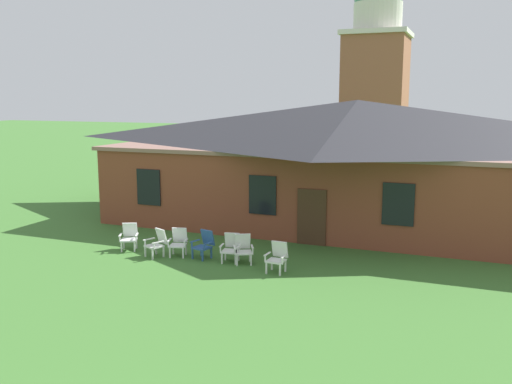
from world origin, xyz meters
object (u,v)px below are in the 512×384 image
lawn_chair_by_porch (129,236)px  lawn_chair_near_door (157,242)px  lawn_chair_left_end (179,241)px  lawn_chair_middle (204,244)px  lawn_chair_far_side (243,248)px  lawn_chair_under_eave (278,256)px  lawn_chair_right_end (231,247)px

lawn_chair_by_porch → lawn_chair_near_door: size_ratio=1.00×
lawn_chair_left_end → lawn_chair_middle: bearing=3.5°
lawn_chair_near_door → lawn_chair_middle: 1.65m
lawn_chair_far_side → lawn_chair_under_eave: same height
lawn_chair_left_end → lawn_chair_near_door: bearing=-149.9°
lawn_chair_middle → lawn_chair_right_end: same height
lawn_chair_by_porch → lawn_chair_under_eave: bearing=-4.7°
lawn_chair_by_porch → lawn_chair_middle: bearing=0.8°
lawn_chair_near_door → lawn_chair_under_eave: size_ratio=1.00×
lawn_chair_by_porch → lawn_chair_left_end: same height
lawn_chair_by_porch → lawn_chair_under_eave: size_ratio=1.00×
lawn_chair_by_porch → lawn_chair_left_end: (2.04, -0.01, 0.00)m
lawn_chair_far_side → lawn_chair_right_end: bearing=-177.5°
lawn_chair_by_porch → lawn_chair_far_side: (4.45, 0.01, 0.00)m
lawn_chair_near_door → lawn_chair_left_end: (0.64, 0.37, 0.00)m
lawn_chair_left_end → lawn_chair_under_eave: (3.80, -0.46, 0.00)m
lawn_chair_left_end → lawn_chair_under_eave: bearing=-6.9°
lawn_chair_near_door → lawn_chair_under_eave: (4.44, -0.09, 0.00)m
lawn_chair_far_side → lawn_chair_near_door: bearing=-172.6°
lawn_chair_middle → lawn_chair_under_eave: same height
lawn_chair_right_end → lawn_chair_far_side: bearing=2.5°
lawn_chair_left_end → lawn_chair_right_end: 1.99m
lawn_chair_near_door → lawn_chair_under_eave: same height
lawn_chair_right_end → lawn_chair_far_side: size_ratio=1.00×
lawn_chair_near_door → lawn_chair_under_eave: 4.44m
lawn_chair_near_door → lawn_chair_middle: (1.60, 0.43, 0.00)m
lawn_chair_middle → lawn_chair_left_end: bearing=-176.5°
lawn_chair_near_door → lawn_chair_by_porch: bearing=164.6°
lawn_chair_left_end → lawn_chair_middle: same height
lawn_chair_near_door → lawn_chair_right_end: (2.63, 0.38, 0.00)m
lawn_chair_by_porch → lawn_chair_right_end: same height
lawn_chair_far_side → lawn_chair_under_eave: 1.47m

